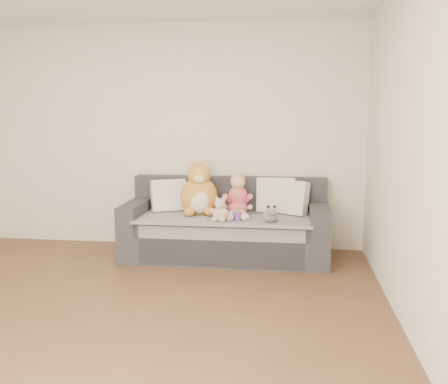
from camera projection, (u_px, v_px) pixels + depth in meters
The scene contains 10 objects.
room_shell at pixel (106, 148), 3.83m from camera, with size 5.00×5.00×5.00m.
sofa at pixel (226, 229), 5.50m from camera, with size 2.20×0.94×0.85m.
cushion_left at pixel (169, 195), 5.65m from camera, with size 0.43×0.33×0.37m.
cushion_right_back at pixel (276, 195), 5.57m from camera, with size 0.42×0.20×0.40m.
cushion_right_front at pixel (290, 197), 5.46m from camera, with size 0.45×0.36×0.39m.
toddler at pixel (238, 198), 5.37m from camera, with size 0.33×0.47×0.46m.
plush_cat at pixel (199, 193), 5.47m from camera, with size 0.51×0.48×0.63m.
teddy_bear at pixel (220, 211), 5.10m from camera, with size 0.20×0.16×0.26m.
plush_cow at pixel (270, 215), 5.05m from camera, with size 0.15×0.23×0.19m.
sippy_cup at pixel (238, 215), 5.14m from camera, with size 0.11×0.07×0.12m.
Camera 1 is at (1.41, -3.26, 1.55)m, focal length 40.00 mm.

